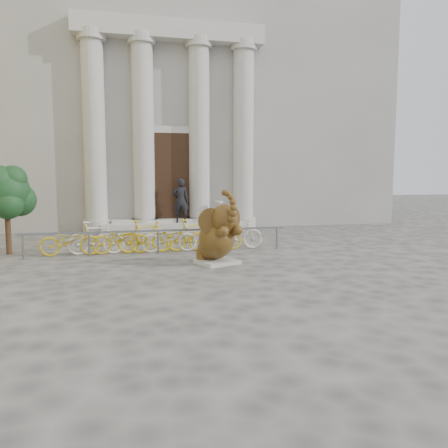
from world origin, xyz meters
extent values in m
plane|color=#474442|center=(0.00, 0.00, 0.00)|extent=(80.00, 80.00, 0.00)
cube|color=gray|center=(0.00, 15.00, 6.00)|extent=(22.00, 10.00, 12.00)
cube|color=#A8A59E|center=(0.00, 9.80, 8.40)|extent=(8.00, 1.00, 0.80)
cube|color=black|center=(0.00, 9.92, 2.30)|extent=(2.40, 0.16, 4.00)
cylinder|color=#A8A59E|center=(-3.20, 9.80, 4.00)|extent=(0.90, 0.90, 8.00)
cylinder|color=#A8A59E|center=(-1.20, 9.80, 4.00)|extent=(0.90, 0.90, 8.00)
cylinder|color=#A8A59E|center=(1.20, 9.80, 4.00)|extent=(0.90, 0.90, 8.00)
cylinder|color=#A8A59E|center=(3.20, 9.80, 4.00)|extent=(0.90, 0.90, 8.00)
cube|color=#A8A59E|center=(0.00, 9.40, 0.18)|extent=(6.00, 1.20, 0.36)
cube|color=#A8A59E|center=(0.31, 2.02, 0.05)|extent=(1.25, 1.20, 0.10)
ellipsoid|color=black|center=(0.23, 2.22, 0.40)|extent=(1.07, 1.05, 0.64)
ellipsoid|color=black|center=(0.30, 2.04, 0.68)|extent=(1.33, 1.46, 1.03)
cylinder|color=black|center=(-0.07, 2.24, 0.23)|extent=(0.39, 0.39, 0.26)
cylinder|color=black|center=(0.43, 2.44, 0.23)|extent=(0.39, 0.39, 0.26)
cylinder|color=black|center=(0.24, 1.59, 0.87)|extent=(0.44, 0.64, 0.40)
cylinder|color=black|center=(0.65, 1.75, 0.87)|extent=(0.44, 0.64, 0.40)
ellipsoid|color=black|center=(0.43, 1.70, 1.23)|extent=(0.86, 0.84, 0.79)
cylinder|color=black|center=(0.07, 1.69, 1.19)|extent=(0.68, 0.09, 0.68)
cylinder|color=black|center=(0.70, 1.94, 1.19)|extent=(0.55, 0.47, 0.68)
cone|color=beige|center=(0.39, 1.48, 1.07)|extent=(0.19, 0.22, 0.11)
cone|color=beige|center=(0.61, 1.56, 1.07)|extent=(0.10, 0.23, 0.11)
cube|color=slate|center=(-1.11, 3.91, 0.70)|extent=(8.00, 0.06, 0.06)
cylinder|color=slate|center=(-4.91, 3.91, 0.35)|extent=(0.06, 0.06, 0.70)
cylinder|color=slate|center=(-3.11, 3.91, 0.35)|extent=(0.06, 0.06, 0.70)
cylinder|color=slate|center=(-1.11, 3.91, 0.35)|extent=(0.06, 0.06, 0.70)
cylinder|color=slate|center=(0.89, 3.91, 0.35)|extent=(0.06, 0.06, 0.70)
cylinder|color=slate|center=(2.69, 3.91, 0.35)|extent=(0.06, 0.06, 0.70)
imported|color=gold|center=(-3.67, 4.16, 0.50)|extent=(1.70, 0.50, 1.00)
imported|color=beige|center=(-2.94, 4.16, 0.50)|extent=(1.66, 0.47, 1.00)
imported|color=gold|center=(-2.21, 4.16, 0.50)|extent=(1.70, 0.50, 1.00)
imported|color=gold|center=(-1.48, 4.16, 0.50)|extent=(1.66, 0.47, 1.00)
imported|color=beige|center=(-0.75, 4.16, 0.50)|extent=(1.70, 0.50, 1.00)
imported|color=gold|center=(-0.02, 4.16, 0.50)|extent=(1.66, 0.47, 1.00)
imported|color=gold|center=(0.71, 4.16, 0.50)|extent=(1.70, 0.50, 1.00)
imported|color=beige|center=(1.44, 4.16, 0.50)|extent=(1.66, 0.47, 1.00)
cylinder|color=#332114|center=(-5.49, 4.83, 0.81)|extent=(0.16, 0.16, 1.62)
sphere|color=black|center=(-5.49, 4.83, 1.89)|extent=(1.35, 1.35, 1.35)
sphere|color=black|center=(-5.18, 5.01, 1.62)|extent=(0.99, 0.99, 0.99)
sphere|color=black|center=(-5.40, 4.56, 1.53)|extent=(0.90, 0.90, 0.90)
sphere|color=black|center=(-5.27, 4.74, 2.25)|extent=(0.81, 0.81, 0.81)
imported|color=black|center=(0.29, 9.33, 1.30)|extent=(0.73, 0.51, 1.89)
cylinder|color=#A8A59E|center=(1.91, 9.10, 0.42)|extent=(0.38, 0.38, 0.11)
cylinder|color=#A8A59E|center=(1.91, 9.10, 0.78)|extent=(0.26, 0.26, 0.85)
cylinder|color=#A8A59E|center=(1.91, 9.10, 1.23)|extent=(0.38, 0.38, 0.09)
camera|label=1|loc=(-2.14, -9.27, 2.33)|focal=35.00mm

